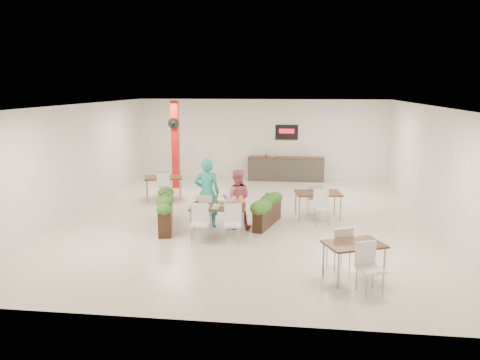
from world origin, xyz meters
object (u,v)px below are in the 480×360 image
planter_left (165,209)px  side_table_c (354,250)px  diner_woman (237,199)px  planter_right (268,208)px  service_counter (286,168)px  red_column (175,144)px  side_table_b (318,196)px  main_table (217,211)px  side_table_a (163,180)px  diner_man (207,193)px

planter_left → side_table_c: planter_left is taller
diner_woman → planter_right: size_ratio=0.93×
service_counter → diner_woman: size_ratio=1.89×
red_column → side_table_b: size_ratio=1.92×
service_counter → planter_right: size_ratio=1.76×
service_counter → main_table: (-1.53, -7.23, 0.14)m
red_column → diner_woman: bearing=-58.6°
service_counter → planter_left: service_counter is taller
planter_right → side_table_a: bearing=144.7°
planter_left → side_table_a: bearing=107.1°
diner_man → planter_right: 1.69m
planter_left → diner_woman: bearing=6.4°
planter_left → planter_right: 2.74m
planter_left → side_table_b: bearing=19.6°
red_column → planter_left: red_column is taller
red_column → main_table: 5.99m
side_table_c → side_table_b: bearing=73.3°
diner_man → side_table_c: diner_man is taller
red_column → diner_woman: size_ratio=2.02×
service_counter → planter_right: bearing=-93.0°
diner_man → diner_woman: size_ratio=1.18×
red_column → side_table_a: bearing=-89.1°
red_column → side_table_b: 6.21m
planter_right → side_table_a: side_table_a is taller
planter_right → side_table_b: side_table_b is taller
main_table → diner_man: 0.82m
planter_left → planter_right: size_ratio=1.17×
main_table → side_table_a: (-2.44, 3.59, -0.00)m
main_table → diner_man: size_ratio=0.92×
side_table_c → red_column: bearing=102.0°
red_column → side_table_c: size_ratio=1.94×
service_counter → side_table_b: size_ratio=1.80×
planter_right → side_table_c: side_table_c is taller
service_counter → diner_man: service_counter is taller
side_table_c → diner_man: bearing=114.8°
planter_right → side_table_a: 4.46m
service_counter → diner_man: (-1.92, -6.57, 0.44)m
main_table → side_table_c: size_ratio=1.04×
service_counter → side_table_c: size_ratio=1.81×
red_column → diner_man: (2.08, -4.71, -0.71)m
diner_woman → planter_left: 1.92m
diner_man → side_table_b: bearing=-162.4°
service_counter → planter_right: (-0.33, -6.22, -0.01)m
planter_right → side_table_b: 1.64m
diner_woman → side_table_a: bearing=-50.8°
side_table_b → diner_woman: bearing=-159.0°
main_table → diner_man: diner_man is taller
planter_left → side_table_c: bearing=-32.4°
service_counter → side_table_b: (1.05, -5.34, 0.14)m
side_table_a → service_counter: bearing=26.2°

